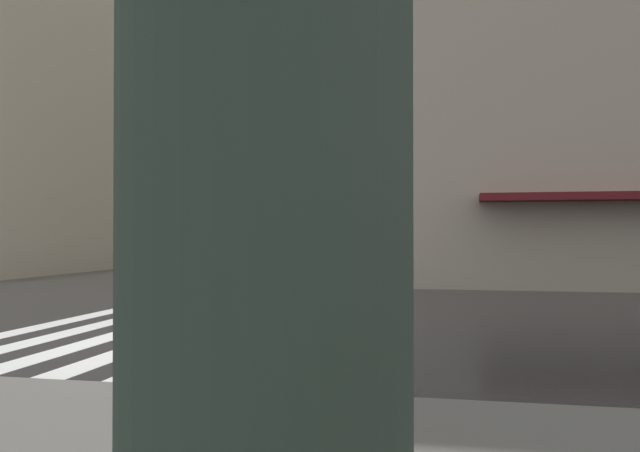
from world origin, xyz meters
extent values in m
plane|color=black|center=(0.00, 0.00, 0.00)|extent=(220.00, 220.00, 0.00)
cube|color=silver|center=(4.00, -1.66, 0.00)|extent=(13.00, 0.50, 0.01)
cube|color=silver|center=(4.00, -0.66, 0.00)|extent=(13.00, 0.50, 0.01)
cube|color=silver|center=(4.00, 0.34, 0.00)|extent=(13.00, 0.50, 0.01)
cube|color=silver|center=(4.00, 1.34, 0.00)|extent=(13.00, 0.50, 0.01)
cube|color=silver|center=(4.00, 2.34, 0.00)|extent=(13.00, 0.50, 0.01)
cylinder|color=#28382D|center=(-7.44, -5.03, 1.72)|extent=(1.15, 1.15, 3.14)
cube|color=#B78C19|center=(-6.85, -5.03, 1.88)|extent=(0.02, 0.86, 2.01)
cylinder|color=#333338|center=(-3.87, -4.62, 1.88)|extent=(0.12, 0.12, 3.46)
cube|color=black|center=(-3.69, -4.62, 3.18)|extent=(0.22, 0.30, 0.85)
sphere|color=red|center=(-3.57, -4.62, 3.46)|extent=(0.17, 0.17, 0.17)
sphere|color=orange|center=(-3.57, -4.62, 3.18)|extent=(0.17, 0.17, 0.17)
sphere|color=green|center=(-3.57, -4.62, 2.90)|extent=(0.17, 0.17, 0.17)
camera|label=1|loc=(-9.95, -5.78, 1.83)|focal=37.46mm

